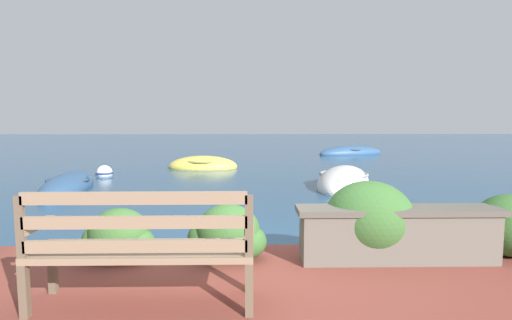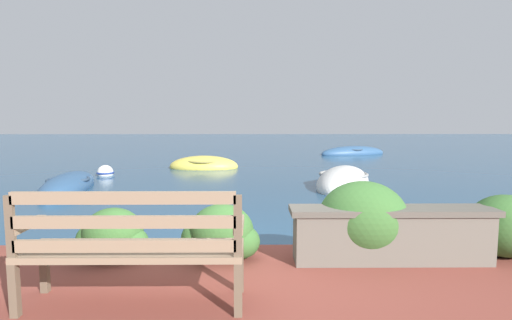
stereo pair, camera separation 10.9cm
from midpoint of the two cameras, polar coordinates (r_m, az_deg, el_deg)
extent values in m
plane|color=navy|center=(4.75, -1.96, -14.53)|extent=(80.00, 80.00, 0.00)
cube|color=brown|center=(3.83, -27.23, -13.65)|extent=(0.06, 0.06, 0.40)
cube|color=brown|center=(3.44, -1.37, -15.19)|extent=(0.06, 0.06, 0.40)
cube|color=brown|center=(3.48, -30.45, -15.77)|extent=(0.06, 0.06, 0.40)
cube|color=brown|center=(3.05, -1.49, -18.02)|extent=(0.06, 0.06, 0.40)
cube|color=#8C755B|center=(3.28, -16.09, -12.32)|extent=(1.68, 0.48, 0.05)
cube|color=#8C755B|center=(3.06, -17.22, -11.64)|extent=(1.60, 0.04, 0.09)
cube|color=#8C755B|center=(3.01, -17.32, -8.46)|extent=(1.60, 0.04, 0.09)
cube|color=#8C755B|center=(2.97, -17.42, -5.19)|extent=(1.60, 0.04, 0.09)
cube|color=brown|center=(3.34, -30.88, -8.15)|extent=(0.06, 0.04, 0.45)
cube|color=brown|center=(2.89, -1.52, -9.39)|extent=(0.06, 0.04, 0.45)
cube|color=#8C755B|center=(3.53, -29.11, -8.10)|extent=(0.07, 0.43, 0.05)
cube|color=#8C755B|center=(3.11, -1.45, -9.18)|extent=(0.07, 0.43, 0.05)
cube|color=#666056|center=(4.33, 19.45, -10.41)|extent=(1.95, 0.35, 0.49)
cube|color=#565249|center=(4.27, 19.57, -6.82)|extent=(2.05, 0.39, 0.06)
ellipsoid|color=#38662D|center=(4.43, -19.06, -9.85)|extent=(0.62, 0.56, 0.52)
ellipsoid|color=#38662D|center=(4.54, -20.90, -10.52)|extent=(0.46, 0.42, 0.37)
ellipsoid|color=#38662D|center=(4.38, -17.19, -11.23)|extent=(0.43, 0.39, 0.34)
ellipsoid|color=#38662D|center=(4.20, -4.17, -10.10)|extent=(0.66, 0.60, 0.56)
ellipsoid|color=#38662D|center=(4.29, -6.59, -10.95)|extent=(0.50, 0.45, 0.40)
ellipsoid|color=#38662D|center=(4.19, -1.89, -11.55)|extent=(0.46, 0.42, 0.36)
ellipsoid|color=#38662D|center=(4.39, 15.71, -8.08)|extent=(0.93, 0.84, 0.79)
ellipsoid|color=#38662D|center=(4.42, 12.17, -9.45)|extent=(0.70, 0.63, 0.56)
ellipsoid|color=#38662D|center=(4.45, 18.76, -9.84)|extent=(0.65, 0.59, 0.51)
ellipsoid|color=#38662D|center=(5.00, 32.65, -7.91)|extent=(0.77, 0.69, 0.65)
ellipsoid|color=#38662D|center=(4.96, 30.16, -9.03)|extent=(0.58, 0.52, 0.46)
ellipsoid|color=#2D517A|center=(10.50, -24.95, -3.50)|extent=(1.51, 3.41, 0.64)
torus|color=#2D4157|center=(10.48, -24.99, -2.55)|extent=(1.13, 1.13, 0.07)
cube|color=#846647|center=(10.01, -25.69, -3.13)|extent=(0.77, 0.25, 0.04)
cube|color=#846647|center=(10.88, -24.45, -2.40)|extent=(0.77, 0.25, 0.04)
ellipsoid|color=silver|center=(10.07, 12.65, -3.37)|extent=(2.14, 2.93, 0.88)
torus|color=gray|center=(10.04, 12.68, -2.00)|extent=(1.57, 1.57, 0.07)
cube|color=#846647|center=(9.65, 12.27, -2.48)|extent=(0.92, 0.48, 0.04)
cube|color=#846647|center=(10.37, 13.00, -1.93)|extent=(0.92, 0.48, 0.04)
ellipsoid|color=#DBC64C|center=(13.65, -7.23, -0.92)|extent=(2.34, 1.32, 0.73)
torus|color=olive|center=(13.63, -7.24, -0.08)|extent=(1.31, 1.31, 0.07)
cube|color=#846647|center=(13.69, -8.68, -0.20)|extent=(0.14, 1.03, 0.04)
cube|color=#846647|center=(13.60, -6.03, -0.21)|extent=(0.14, 1.03, 0.04)
ellipsoid|color=#2D517A|center=(19.30, 13.83, 0.92)|extent=(3.42, 1.95, 0.70)
torus|color=#2D4157|center=(19.28, 13.84, 1.49)|extent=(1.21, 1.21, 0.07)
cube|color=#846647|center=(19.02, 12.59, 1.37)|extent=(0.35, 0.75, 0.04)
cube|color=#846647|center=(19.51, 14.85, 1.43)|extent=(0.35, 0.75, 0.04)
sphere|color=white|center=(12.56, -20.49, -1.72)|extent=(0.46, 0.46, 0.46)
torus|color=navy|center=(12.56, -20.49, -1.72)|extent=(0.50, 0.50, 0.06)
camera|label=1|loc=(0.05, -89.71, 0.03)|focal=28.00mm
camera|label=2|loc=(0.05, 90.29, -0.03)|focal=28.00mm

